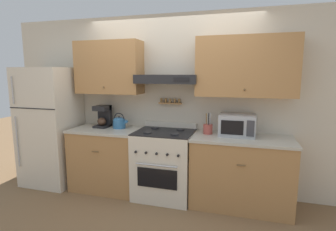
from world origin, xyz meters
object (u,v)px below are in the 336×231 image
stove_range (164,164)px  microwave (237,125)px  tea_kettle (119,122)px  refrigerator (51,126)px  coffee_maker (103,116)px  utensil_crock (208,129)px

stove_range → microwave: bearing=7.9°
tea_kettle → microwave: size_ratio=0.52×
refrigerator → tea_kettle: refrigerator is taller
refrigerator → tea_kettle: size_ratio=7.56×
tea_kettle → coffee_maker: (-0.28, 0.03, 0.08)m
tea_kettle → utensil_crock: (1.31, 0.00, -0.02)m
refrigerator → utensil_crock: 2.43m
microwave → utensil_crock: bearing=-177.3°
stove_range → utensil_crock: size_ratio=3.57×
refrigerator → microwave: size_ratio=3.97×
tea_kettle → microwave: microwave is taller
refrigerator → stove_range: bearing=0.6°
stove_range → coffee_maker: (-1.01, 0.14, 0.61)m
refrigerator → microwave: refrigerator is taller
tea_kettle → utensil_crock: utensil_crock is taller
tea_kettle → microwave: (1.69, 0.02, 0.05)m
coffee_maker → microwave: (1.97, -0.01, -0.02)m
refrigerator → microwave: bearing=3.1°
stove_range → refrigerator: bearing=-179.4°
utensil_crock → refrigerator: bearing=-176.9°
coffee_maker → tea_kettle: bearing=-6.3°
stove_range → utensil_crock: bearing=11.1°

